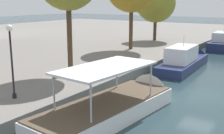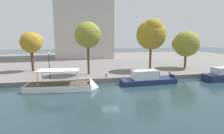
# 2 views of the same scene
# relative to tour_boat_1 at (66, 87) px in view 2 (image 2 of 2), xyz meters

# --- Properties ---
(ground_plane) EXTENTS (220.00, 220.00, 0.00)m
(ground_plane) POSITION_rel_tour_boat_1_xyz_m (6.53, -3.15, -0.36)
(ground_plane) COLOR #23383D
(dock_promenade) EXTENTS (120.00, 55.00, 0.81)m
(dock_promenade) POSITION_rel_tour_boat_1_xyz_m (6.53, 30.55, 0.05)
(dock_promenade) COLOR slate
(dock_promenade) RESTS_ON ground_plane
(tour_boat_1) EXTENTS (11.58, 4.33, 4.49)m
(tour_boat_1) POSITION_rel_tour_boat_1_xyz_m (0.00, 0.00, 0.00)
(tour_boat_1) COLOR white
(tour_boat_1) RESTS_ON ground_plane
(motor_yacht_2) EXTENTS (10.98, 3.20, 4.57)m
(motor_yacht_2) POSITION_rel_tour_boat_1_xyz_m (14.80, 0.84, 0.28)
(motor_yacht_2) COLOR navy
(motor_yacht_2) RESTS_ON ground_plane
(mooring_bollard_0) EXTENTS (0.23, 0.23, 0.70)m
(mooring_bollard_0) POSITION_rel_tour_boat_1_xyz_m (7.11, 3.93, 0.83)
(mooring_bollard_0) COLOR #2D2D33
(mooring_bollard_0) RESTS_ON dock_promenade
(mooring_bollard_2) EXTENTS (0.22, 0.22, 0.63)m
(mooring_bollard_2) POSITION_rel_tour_boat_1_xyz_m (19.88, 3.65, 0.79)
(mooring_bollard_2) COLOR #2D2D33
(mooring_bollard_2) RESTS_ON dock_promenade
(lamp_post) EXTENTS (0.40, 0.40, 4.68)m
(lamp_post) POSITION_rel_tour_boat_1_xyz_m (-3.11, 5.80, 3.36)
(lamp_post) COLOR black
(lamp_post) RESTS_ON dock_promenade
(tree_0) EXTENTS (5.12, 5.12, 10.39)m
(tree_0) POSITION_rel_tour_boat_1_xyz_m (4.26, 7.16, 8.24)
(tree_0) COLOR #4C3823
(tree_0) RESTS_ON dock_promenade
(tree_1) EXTENTS (4.65, 4.56, 8.56)m
(tree_1) POSITION_rel_tour_boat_1_xyz_m (-7.47, 13.73, 6.83)
(tree_1) COLOR #4C3823
(tree_1) RESTS_ON dock_promenade
(tree_2) EXTENTS (6.53, 6.53, 11.39)m
(tree_2) POSITION_rel_tour_boat_1_xyz_m (18.29, 9.25, 8.74)
(tree_2) COLOR #4C3823
(tree_2) RESTS_ON dock_promenade
(tree_4) EXTENTS (6.14, 6.29, 8.91)m
(tree_4) POSITION_rel_tour_boat_1_xyz_m (27.64, 10.62, 6.33)
(tree_4) COLOR #4C3823
(tree_4) RESTS_ON dock_promenade
(office_tower) EXTENTS (19.83, 18.76, 41.02)m
(office_tower) POSITION_rel_tour_boat_1_xyz_m (5.06, 42.17, 19.93)
(office_tower) COLOR #B7B2A8
(office_tower) RESTS_ON dock_promenade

